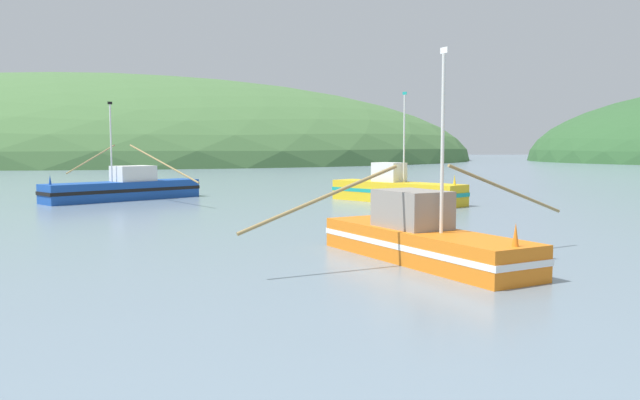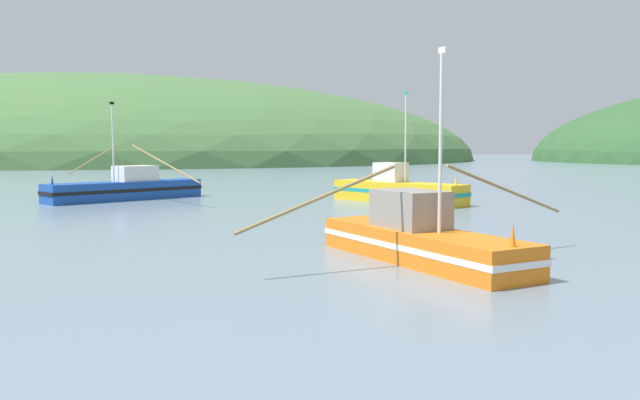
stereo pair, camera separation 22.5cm
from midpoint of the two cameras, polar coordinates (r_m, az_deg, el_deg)
hill_far_right at (r=203.61m, az=-18.64°, el=3.46°), size 219.98×175.98×48.32m
fishing_boat_yellow at (r=46.35m, az=7.06°, el=0.89°), size 9.00×9.55×7.90m
fishing_boat_orange at (r=22.87m, az=9.08°, el=-3.40°), size 12.47×9.61×7.34m
fishing_boat_blue at (r=50.46m, az=-16.81°, el=1.02°), size 13.75×14.48×7.35m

